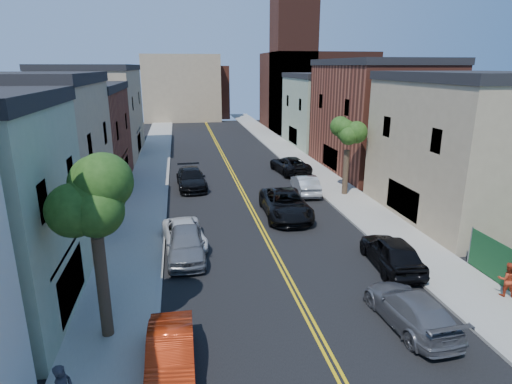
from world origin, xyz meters
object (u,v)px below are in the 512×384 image
red_sedan (171,355)px  white_pickup (184,234)px  grey_car_left (186,244)px  black_car_right (392,252)px  black_car_left (191,179)px  silver_car_right (305,184)px  dark_car_right_far (290,165)px  black_suv_lane (285,204)px  pedestrian_right (507,279)px  grey_car_right (410,309)px

red_sedan → white_pickup: 10.81m
grey_car_left → black_car_right: black_car_right is taller
white_pickup → black_car_right: (10.37, -4.76, 0.17)m
black_car_right → black_car_left: bearing=-56.1°
black_car_right → red_sedan: bearing=33.0°
grey_car_left → silver_car_right: bearing=47.7°
red_sedan → black_car_left: black_car_left is taller
black_car_left → black_car_right: bearing=-63.5°
white_pickup → dark_car_right_far: (10.37, 15.83, 0.12)m
black_car_left → white_pickup: bearing=-97.0°
red_sedan → dark_car_right_far: 28.80m
black_suv_lane → pedestrian_right: black_suv_lane is taller
white_pickup → dark_car_right_far: size_ratio=0.85×
white_pickup → grey_car_left: 1.81m
black_car_left → silver_car_right: (9.00, -3.37, -0.05)m
black_car_left → grey_car_left: bearing=-96.1°
grey_car_left → silver_car_right: (9.73, 10.49, -0.07)m
red_sedan → grey_car_left: grey_car_left is taller
pedestrian_right → black_car_left: bearing=-37.1°
grey_car_right → black_car_right: bearing=-112.9°
grey_car_right → black_suv_lane: bearing=-86.1°
silver_car_right → dark_car_right_far: (0.56, 7.14, 0.02)m
grey_car_right → black_car_right: black_car_right is taller
black_car_right → pedestrian_right: pedestrian_right is taller
pedestrian_right → red_sedan: bearing=29.5°
dark_car_right_far → black_suv_lane: black_suv_lane is taller
grey_car_right → grey_car_left: bearing=-45.9°
grey_car_left → white_pickup: bearing=93.2°
silver_car_right → pedestrian_right: 17.66m
grey_car_right → pedestrian_right: (5.21, 1.12, 0.23)m
grey_car_left → grey_car_right: size_ratio=1.00×
red_sedan → black_suv_lane: bearing=62.8°
grey_car_right → silver_car_right: silver_car_right is taller
red_sedan → pedestrian_right: pedestrian_right is taller
silver_car_right → black_suv_lane: 5.76m
grey_car_right → pedestrian_right: pedestrian_right is taller
pedestrian_right → grey_car_right: bearing=32.5°
grey_car_right → pedestrian_right: bearing=-171.5°
silver_car_right → pedestrian_right: (4.07, -17.19, 0.17)m
red_sedan → grey_car_right: 9.38m
black_car_left → pedestrian_right: (13.07, -20.56, 0.12)m
black_car_left → pedestrian_right: bearing=-60.7°
white_pickup → black_suv_lane: black_suv_lane is taller
grey_car_right → dark_car_right_far: bearing=-97.4°
grey_car_left → silver_car_right: grey_car_left is taller
dark_car_right_far → pedestrian_right: bearing=91.3°
black_car_left → black_car_right: 19.35m
red_sedan → grey_car_right: size_ratio=0.89×
black_car_left → grey_car_right: bearing=-73.2°
dark_car_right_far → pedestrian_right: 24.58m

